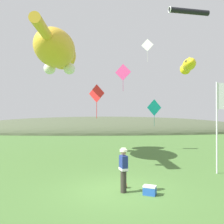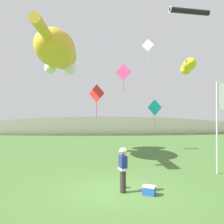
# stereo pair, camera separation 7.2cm
# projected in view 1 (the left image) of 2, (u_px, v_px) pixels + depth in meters

# --- Properties ---
(ground_plane) EXTENTS (120.00, 120.00, 0.00)m
(ground_plane) POSITION_uv_depth(u_px,v_px,m) (116.00, 191.00, 10.17)
(ground_plane) COLOR #477033
(distant_hill_ridge) EXTENTS (55.83, 15.86, 5.32)m
(distant_hill_ridge) POSITION_uv_depth(u_px,v_px,m) (104.00, 132.00, 43.54)
(distant_hill_ridge) COLOR #4C563D
(distant_hill_ridge) RESTS_ON ground
(festival_attendant) EXTENTS (0.36, 0.47, 1.77)m
(festival_attendant) POSITION_uv_depth(u_px,v_px,m) (123.00, 169.00, 9.97)
(festival_attendant) COLOR #332D28
(festival_attendant) RESTS_ON ground
(kite_spool) EXTENTS (0.16, 0.21, 0.21)m
(kite_spool) POSITION_uv_depth(u_px,v_px,m) (125.00, 185.00, 10.58)
(kite_spool) COLOR olive
(kite_spool) RESTS_ON ground
(picnic_cooler) EXTENTS (0.58, 0.50, 0.36)m
(picnic_cooler) POSITION_uv_depth(u_px,v_px,m) (150.00, 190.00, 9.67)
(picnic_cooler) COLOR blue
(picnic_cooler) RESTS_ON ground
(festival_banner_pole) EXTENTS (0.66, 0.08, 4.84)m
(festival_banner_pole) POSITION_uv_depth(u_px,v_px,m) (219.00, 113.00, 13.16)
(festival_banner_pole) COLOR silver
(festival_banner_pole) RESTS_ON ground
(kite_giant_cat) EXTENTS (2.79, 9.80, 2.97)m
(kite_giant_cat) POSITION_uv_depth(u_px,v_px,m) (57.00, 51.00, 18.23)
(kite_giant_cat) COLOR gold
(kite_fish_windsock) EXTENTS (1.53, 3.42, 1.02)m
(kite_fish_windsock) POSITION_uv_depth(u_px,v_px,m) (188.00, 65.00, 19.27)
(kite_fish_windsock) COLOR yellow
(kite_tube_streamer) EXTENTS (2.88, 0.87, 0.44)m
(kite_tube_streamer) POSITION_uv_depth(u_px,v_px,m) (189.00, 11.00, 16.63)
(kite_tube_streamer) COLOR black
(kite_diamond_pink) EXTENTS (1.29, 0.56, 2.29)m
(kite_diamond_pink) POSITION_uv_depth(u_px,v_px,m) (123.00, 72.00, 20.81)
(kite_diamond_pink) COLOR #E53F8C
(kite_diamond_red) EXTENTS (0.89, 0.57, 1.95)m
(kite_diamond_red) POSITION_uv_depth(u_px,v_px,m) (97.00, 94.00, 14.20)
(kite_diamond_red) COLOR red
(kite_diamond_teal) EXTENTS (1.36, 0.51, 2.34)m
(kite_diamond_teal) POSITION_uv_depth(u_px,v_px,m) (154.00, 108.00, 21.62)
(kite_diamond_teal) COLOR #19BFBF
(kite_diamond_white) EXTENTS (0.99, 0.43, 1.97)m
(kite_diamond_white) POSITION_uv_depth(u_px,v_px,m) (147.00, 45.00, 21.44)
(kite_diamond_white) COLOR white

